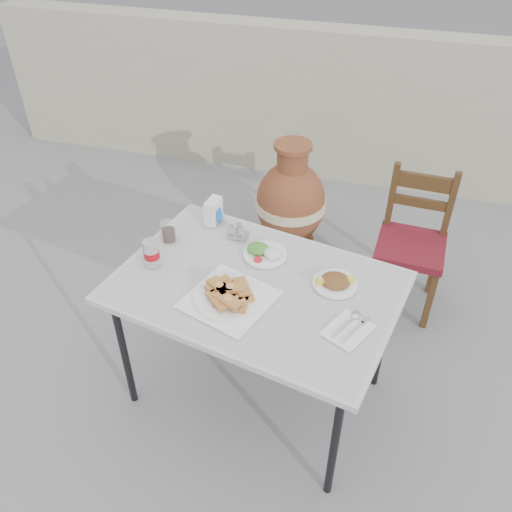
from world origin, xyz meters
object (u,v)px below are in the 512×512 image
(chair, at_px, (412,241))
(cola_glass, at_px, (168,232))
(soda_can, at_px, (152,253))
(terracotta_urn, at_px, (290,204))
(pide_plate, at_px, (229,294))
(napkin_holder, at_px, (213,211))
(salad_chopped_plate, at_px, (335,282))
(salad_rice_plate, at_px, (265,252))
(cafe_table, at_px, (256,293))
(condiment_caddy, at_px, (237,232))

(chair, bearing_deg, cola_glass, -144.67)
(soda_can, distance_m, terracotta_urn, 1.38)
(pide_plate, bearing_deg, napkin_holder, 115.39)
(napkin_holder, relative_size, chair, 0.15)
(salad_chopped_plate, bearing_deg, salad_rice_plate, 161.67)
(cafe_table, relative_size, pide_plate, 3.19)
(pide_plate, xyz_separation_m, cola_glass, (-0.42, 0.33, 0.01))
(cola_glass, bearing_deg, terracotta_urn, 69.45)
(soda_can, relative_size, chair, 0.15)
(pide_plate, relative_size, salad_rice_plate, 2.07)
(napkin_holder, bearing_deg, cafe_table, -42.73)
(salad_rice_plate, bearing_deg, salad_chopped_plate, -18.33)
(condiment_caddy, bearing_deg, cafe_table, -60.15)
(chair, height_order, terracotta_urn, chair)
(pide_plate, relative_size, chair, 0.50)
(cafe_table, distance_m, napkin_holder, 0.54)
(salad_rice_plate, distance_m, napkin_holder, 0.38)
(napkin_holder, height_order, chair, napkin_holder)
(soda_can, bearing_deg, salad_rice_plate, 22.78)
(condiment_caddy, bearing_deg, salad_chopped_plate, -23.84)
(terracotta_urn, bearing_deg, cola_glass, -110.55)
(soda_can, bearing_deg, condiment_caddy, 45.44)
(soda_can, relative_size, terracotta_urn, 0.16)
(cafe_table, height_order, chair, chair)
(salad_chopped_plate, height_order, soda_can, soda_can)
(soda_can, distance_m, chair, 1.56)
(soda_can, xyz_separation_m, cola_glass, (-0.00, 0.20, -0.02))
(salad_rice_plate, xyz_separation_m, terracotta_urn, (-0.09, 1.04, -0.39))
(pide_plate, height_order, napkin_holder, napkin_holder)
(salad_chopped_plate, height_order, condiment_caddy, condiment_caddy)
(pide_plate, relative_size, salad_chopped_plate, 2.15)
(salad_chopped_plate, distance_m, soda_can, 0.85)
(salad_chopped_plate, relative_size, napkin_holder, 1.55)
(salad_chopped_plate, xyz_separation_m, terracotta_urn, (-0.45, 1.16, -0.39))
(cola_glass, bearing_deg, napkin_holder, 51.60)
(salad_rice_plate, relative_size, cola_glass, 2.05)
(salad_rice_plate, xyz_separation_m, soda_can, (-0.48, -0.20, 0.05))
(soda_can, bearing_deg, terracotta_urn, 72.59)
(salad_chopped_plate, bearing_deg, cafe_table, -165.08)
(salad_rice_plate, distance_m, condiment_caddy, 0.21)
(pide_plate, height_order, terracotta_urn, pide_plate)
(salad_chopped_plate, bearing_deg, pide_plate, -152.83)
(salad_rice_plate, bearing_deg, napkin_holder, 148.31)
(pide_plate, bearing_deg, salad_rice_plate, 78.39)
(condiment_caddy, relative_size, terracotta_urn, 0.12)
(napkin_holder, distance_m, terracotta_urn, 0.98)
(soda_can, height_order, napkin_holder, soda_can)
(soda_can, bearing_deg, napkin_holder, 68.28)
(pide_plate, height_order, salad_rice_plate, pide_plate)
(salad_rice_plate, xyz_separation_m, salad_chopped_plate, (0.36, -0.12, -0.00))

